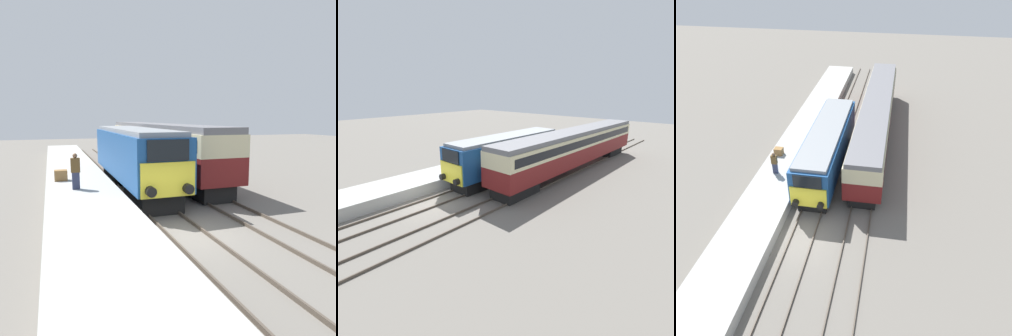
# 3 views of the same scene
# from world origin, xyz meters

# --- Properties ---
(ground_plane) EXTENTS (120.00, 120.00, 0.00)m
(ground_plane) POSITION_xyz_m (0.00, 0.00, 0.00)
(ground_plane) COLOR slate
(platform_left) EXTENTS (3.50, 50.00, 0.88)m
(platform_left) POSITION_xyz_m (-3.30, 8.00, 0.44)
(platform_left) COLOR #A8A8A3
(platform_left) RESTS_ON ground_plane
(rails_near_track) EXTENTS (1.51, 60.00, 0.14)m
(rails_near_track) POSITION_xyz_m (0.00, 5.00, 0.07)
(rails_near_track) COLOR #4C4238
(rails_near_track) RESTS_ON ground_plane
(rails_far_track) EXTENTS (1.50, 60.00, 0.14)m
(rails_far_track) POSITION_xyz_m (3.40, 5.00, 0.07)
(rails_far_track) COLOR #4C4238
(rails_far_track) RESTS_ON ground_plane
(locomotive) EXTENTS (2.70, 12.55, 3.78)m
(locomotive) POSITION_xyz_m (0.00, 8.17, 2.09)
(locomotive) COLOR black
(locomotive) RESTS_ON ground_plane
(passenger_carriage) EXTENTS (2.75, 21.94, 3.93)m
(passenger_carriage) POSITION_xyz_m (3.40, 14.14, 2.41)
(passenger_carriage) COLOR black
(passenger_carriage) RESTS_ON ground_plane
(person_on_platform) EXTENTS (0.44, 0.26, 1.80)m
(person_on_platform) POSITION_xyz_m (-3.60, 5.66, 1.78)
(person_on_platform) COLOR #2D334C
(person_on_platform) RESTS_ON platform_left
(luggage_crate) EXTENTS (0.70, 0.56, 0.60)m
(luggage_crate) POSITION_xyz_m (-4.24, 8.29, 1.18)
(luggage_crate) COLOR olive
(luggage_crate) RESTS_ON platform_left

